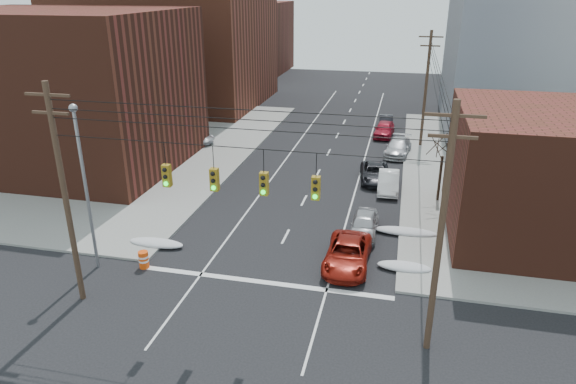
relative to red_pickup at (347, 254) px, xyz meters
The scene contains 27 objects.
ground 10.24m from the red_pickup, 114.46° to the right, with size 160.00×160.00×0.00m, color black.
sidewalk_nw 35.90m from the red_pickup, 150.46° to the left, with size 40.00×40.00×0.15m, color gray.
building_brick_near 29.71m from the red_pickup, 154.17° to the left, with size 20.00×16.00×13.00m, color #4F2417.
building_brick_far 71.61m from the red_pickup, 115.04° to the left, with size 22.00×18.00×12.00m, color #4F2417.
building_office 40.72m from the red_pickup, 62.88° to the left, with size 22.00×20.00×25.00m, color gray.
building_glass 64.66m from the red_pickup, 71.96° to the left, with size 20.00×18.00×22.00m, color gray.
utility_pole_left 15.08m from the red_pickup, 153.67° to the right, with size 2.20×0.28×11.00m.
utility_pole_right 9.14m from the red_pickup, 55.87° to the right, with size 2.20×0.28×11.00m.
utility_pole_far 25.57m from the red_pickup, 80.19° to the left, with size 2.20×0.28×11.00m.
traffic_signals 9.93m from the red_pickup, 123.14° to the right, with size 17.00×0.42×2.02m.
street_light 14.92m from the red_pickup, 166.48° to the right, with size 0.44×0.44×9.32m.
bare_tree 12.07m from the red_pickup, 63.41° to the left, with size 2.09×2.20×4.93m.
snow_nw 11.65m from the red_pickup, behind, with size 3.50×1.08×0.42m, color silver.
snow_ne 3.22m from the red_pickup, ahead, with size 3.00×1.08×0.42m, color silver.
snow_east_far 5.69m from the red_pickup, 56.00° to the left, with size 4.00×1.08×0.42m, color silver.
red_pickup is the anchor object (origin of this frame).
parked_car_a 4.13m from the red_pickup, 82.06° to the left, with size 1.70×4.23×1.44m, color #AAABAF.
parked_car_b 12.22m from the red_pickup, 81.88° to the left, with size 1.55×4.45×1.47m, color silver.
parked_car_c 13.98m from the red_pickup, 87.66° to the left, with size 2.26×4.91×1.36m, color black.
parked_car_d 21.51m from the red_pickup, 84.21° to the left, with size 2.07×5.10×1.48m, color #B4B5B9.
parked_car_e 27.47m from the red_pickup, 88.81° to the left, with size 1.86×4.62×1.57m, color maroon.
parked_car_f 30.90m from the red_pickup, 88.94° to the left, with size 1.47×4.20×1.38m, color black.
lot_car_a 23.21m from the red_pickup, 144.75° to the left, with size 1.55×4.45×1.46m, color silver.
lot_car_b 27.01m from the red_pickup, 131.46° to the left, with size 2.10×4.56×1.27m, color #B0B0B5.
lot_car_c 25.34m from the red_pickup, 147.01° to the left, with size 1.87×4.60×1.33m, color black.
lot_car_d 29.21m from the red_pickup, 138.99° to the left, with size 1.44×3.59×1.22m, color #B5B5BA.
construction_barrel 11.48m from the red_pickup, 165.88° to the right, with size 0.71×0.71×1.00m.
Camera 1 is at (6.66, -16.28, 14.85)m, focal length 32.00 mm.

